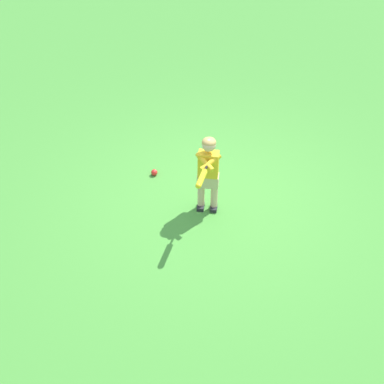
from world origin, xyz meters
name	(u,v)px	position (x,y,z in m)	size (l,w,h in m)	color
ground_plane	(219,198)	(0.00, 0.00, 0.00)	(40.00, 40.00, 0.00)	#479338
child_batter	(208,170)	(-0.04, 0.28, 0.65)	(0.51, 0.72, 1.08)	#232328
play_ball_far_left	(154,172)	(1.00, 0.23, 0.05)	(0.09, 0.09, 0.09)	red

